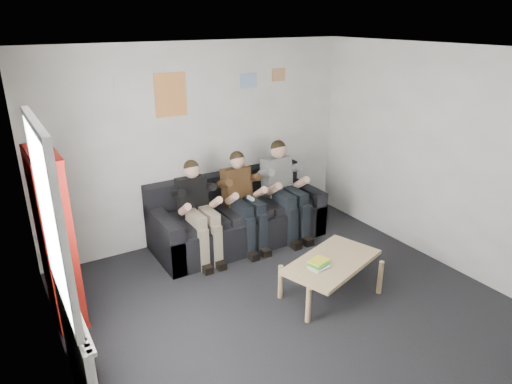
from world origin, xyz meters
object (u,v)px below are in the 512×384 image
person_left (199,212)px  person_right (285,190)px  bookshelf (56,237)px  coffee_table (332,264)px  sofa (237,219)px  person_middle (244,201)px

person_left → person_right: size_ratio=0.95×
bookshelf → coffee_table: size_ratio=1.58×
sofa → person_right: person_right is taller
person_middle → coffee_table: bearing=-80.0°
person_right → person_middle: bearing=179.2°
bookshelf → person_left: bearing=9.4°
sofa → coffee_table: bearing=-82.5°
sofa → person_left: bearing=-162.8°
person_middle → person_right: bearing=1.3°
person_left → person_right: person_right is taller
bookshelf → coffee_table: bookshelf is taller
bookshelf → person_middle: bookshelf is taller
bookshelf → person_left: size_ratio=1.38×
bookshelf → person_right: 3.07m
sofa → person_middle: bearing=-90.0°
coffee_table → person_right: person_right is taller
sofa → person_right: 0.78m
coffee_table → person_middle: person_middle is taller
sofa → person_right: (0.66, -0.21, 0.36)m
coffee_table → bookshelf: bearing=154.8°
person_left → person_right: bearing=1.3°
coffee_table → person_right: bearing=74.5°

